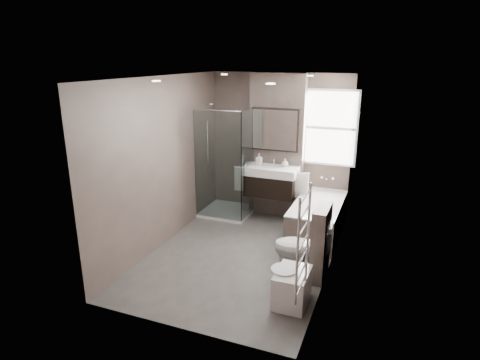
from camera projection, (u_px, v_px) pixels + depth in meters
The scene contains 15 objects.
room at pixel (242, 171), 5.72m from camera, with size 2.70×3.90×2.70m.
vanity_pier at pixel (277, 146), 7.30m from camera, with size 1.00×0.25×2.60m, color #5D5049.
vanity at pixel (271, 181), 7.15m from camera, with size 0.95×0.47×0.66m.
mirror_cabinet at pixel (275, 130), 7.06m from camera, with size 0.86×0.08×0.76m.
towel_left at pixel (241, 179), 7.33m from camera, with size 0.24×0.06×0.44m, color silver.
towel_right at pixel (301, 186), 6.95m from camera, with size 0.24×0.06×0.44m, color silver.
shower_enclosure at pixel (231, 190), 7.42m from camera, with size 0.90×0.90×2.00m.
bathtub at pixel (318, 217), 6.67m from camera, with size 0.75×1.60×0.57m.
window at pixel (329, 128), 6.96m from camera, with size 0.98×0.06×1.33m.
toilet at pixel (302, 248), 5.41m from camera, with size 0.43×0.76×0.78m, color white.
cistern_box at pixel (321, 243), 5.31m from camera, with size 0.19×0.55×1.00m.
bidet at pixel (292, 286), 4.80m from camera, with size 0.45×0.53×0.55m.
towel_radiator at pixel (303, 243), 3.91m from camera, with size 0.03×0.49×1.10m.
soap_bottle_a at pixel (259, 159), 7.15m from camera, with size 0.09×0.10×0.21m, color white.
soap_bottle_b at pixel (285, 163), 7.06m from camera, with size 0.11×0.11×0.15m, color white.
Camera 1 is at (1.97, -5.14, 2.86)m, focal length 30.00 mm.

